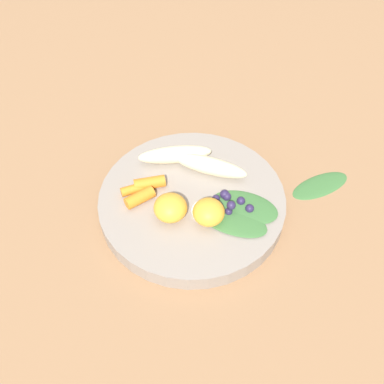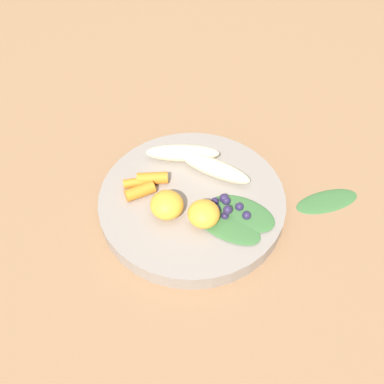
{
  "view_description": "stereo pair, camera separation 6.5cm",
  "coord_description": "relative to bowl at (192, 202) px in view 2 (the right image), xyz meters",
  "views": [
    {
      "loc": [
        -0.4,
        0.14,
        0.54
      ],
      "look_at": [
        0.0,
        0.0,
        0.04
      ],
      "focal_mm": 40.61,
      "sensor_mm": 36.0,
      "label": 1
    },
    {
      "loc": [
        -0.41,
        0.08,
        0.54
      ],
      "look_at": [
        0.0,
        0.0,
        0.04
      ],
      "focal_mm": 40.61,
      "sensor_mm": 36.0,
      "label": 2
    }
  ],
  "objects": [
    {
      "name": "carrot_mid_left",
      "position": [
        0.04,
        0.07,
        0.02
      ],
      "size": [
        0.02,
        0.05,
        0.01
      ],
      "primitive_type": "cylinder",
      "rotation": [
        0.0,
        1.57,
        7.87
      ],
      "color": "orange",
      "rests_on": "bowl"
    },
    {
      "name": "carrot_front",
      "position": [
        0.04,
        0.05,
        0.02
      ],
      "size": [
        0.02,
        0.05,
        0.02
      ],
      "primitive_type": "cylinder",
      "rotation": [
        0.0,
        1.57,
        7.73
      ],
      "color": "orange",
      "rests_on": "bowl"
    },
    {
      "name": "blueberry_pile",
      "position": [
        -0.04,
        -0.04,
        0.02
      ],
      "size": [
        0.05,
        0.06,
        0.02
      ],
      "color": "#2D234C",
      "rests_on": "bowl"
    },
    {
      "name": "bowl",
      "position": [
        0.0,
        0.0,
        0.0
      ],
      "size": [
        0.29,
        0.29,
        0.03
      ],
      "primitive_type": "cylinder",
      "color": "gray",
      "rests_on": "ground_plane"
    },
    {
      "name": "banana_peeled_right",
      "position": [
        0.04,
        -0.04,
        0.03
      ],
      "size": [
        0.1,
        0.11,
        0.03
      ],
      "primitive_type": "ellipsoid",
      "rotation": [
        0.0,
        0.0,
        7.17
      ],
      "color": "beige",
      "rests_on": "bowl"
    },
    {
      "name": "banana_peeled_left",
      "position": [
        0.08,
        0.0,
        0.03
      ],
      "size": [
        0.05,
        0.12,
        0.03
      ],
      "primitive_type": "ellipsoid",
      "rotation": [
        0.0,
        0.0,
        7.64
      ],
      "color": "beige",
      "rests_on": "bowl"
    },
    {
      "name": "orange_segment_near",
      "position": [
        -0.05,
        -0.01,
        0.03
      ],
      "size": [
        0.05,
        0.05,
        0.03
      ],
      "primitive_type": "ellipsoid",
      "color": "#F4A833",
      "rests_on": "bowl"
    },
    {
      "name": "kale_leaf_left",
      "position": [
        -0.06,
        -0.04,
        0.02
      ],
      "size": [
        0.11,
        0.11,
        0.01
      ],
      "primitive_type": "ellipsoid",
      "rotation": [
        0.0,
        0.0,
        10.24
      ],
      "color": "#3D7038",
      "rests_on": "bowl"
    },
    {
      "name": "carrot_mid_right",
      "position": [
        0.02,
        0.08,
        0.02
      ],
      "size": [
        0.03,
        0.05,
        0.02
      ],
      "primitive_type": "cylinder",
      "rotation": [
        0.0,
        1.57,
        8.11
      ],
      "color": "orange",
      "rests_on": "bowl"
    },
    {
      "name": "ground_plane",
      "position": [
        0.0,
        0.0,
        -0.01
      ],
      "size": [
        2.4,
        2.4,
        0.0
      ],
      "primitive_type": "plane",
      "color": "#99704C"
    },
    {
      "name": "kale_leaf_right",
      "position": [
        -0.05,
        -0.07,
        0.02
      ],
      "size": [
        0.11,
        0.12,
        0.01
      ],
      "primitive_type": "ellipsoid",
      "rotation": [
        0.0,
        0.0,
        10.33
      ],
      "color": "#3D7038",
      "rests_on": "bowl"
    },
    {
      "name": "orange_segment_far",
      "position": [
        -0.02,
        0.04,
        0.03
      ],
      "size": [
        0.05,
        0.05,
        0.04
      ],
      "primitive_type": "ellipsoid",
      "color": "#F4A833",
      "rests_on": "bowl"
    },
    {
      "name": "coconut_shred_patch",
      "position": [
        -0.04,
        -0.01,
        0.02
      ],
      "size": [
        0.05,
        0.05,
        0.0
      ],
      "primitive_type": "cylinder",
      "color": "white",
      "rests_on": "bowl"
    },
    {
      "name": "kale_leaf_stray",
      "position": [
        -0.03,
        -0.21,
        -0.01
      ],
      "size": [
        0.06,
        0.11,
        0.01
      ],
      "primitive_type": "ellipsoid",
      "rotation": [
        0.0,
        0.0,
        4.84
      ],
      "color": "#3D7038",
      "rests_on": "ground_plane"
    }
  ]
}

